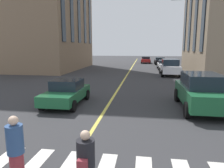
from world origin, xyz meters
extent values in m
cube|color=#D8C64C|center=(20.00, 0.00, 0.00)|extent=(80.00, 0.16, 0.01)
cube|color=silver|center=(30.48, -4.90, 0.59)|extent=(4.40, 1.80, 0.55)
cube|color=#19232D|center=(30.26, -4.90, 1.12)|extent=(1.85, 1.58, 0.50)
cylinder|color=black|center=(31.94, -4.04, 0.32)|extent=(0.64, 0.22, 0.64)
cylinder|color=black|center=(31.94, -5.76, 0.32)|extent=(0.64, 0.22, 0.64)
cylinder|color=black|center=(29.03, -4.04, 0.32)|extent=(0.64, 0.22, 0.64)
cylinder|color=black|center=(29.03, -5.76, 0.32)|extent=(0.64, 0.22, 0.64)
cube|color=#1E6038|center=(9.81, 2.37, 0.57)|extent=(3.90, 1.75, 0.55)
cube|color=#19232D|center=(10.01, 2.37, 1.12)|extent=(1.64, 1.54, 0.55)
cylinder|color=black|center=(8.52, 1.53, 0.30)|extent=(0.60, 0.21, 0.60)
cylinder|color=black|center=(8.52, 3.21, 0.30)|extent=(0.60, 0.21, 0.60)
cylinder|color=black|center=(11.10, 1.53, 0.30)|extent=(0.60, 0.21, 0.60)
cylinder|color=black|center=(11.10, 3.21, 0.30)|extent=(0.60, 0.21, 0.60)
cube|color=silver|center=(23.64, -4.90, 0.78)|extent=(4.70, 1.95, 0.80)
cube|color=#19232D|center=(23.64, -4.90, 1.53)|extent=(2.59, 1.72, 0.70)
cylinder|color=black|center=(25.19, -3.96, 0.38)|extent=(0.76, 0.27, 0.76)
cylinder|color=black|center=(25.19, -5.84, 0.38)|extent=(0.76, 0.27, 0.76)
cylinder|color=black|center=(22.08, -3.96, 0.38)|extent=(0.76, 0.27, 0.76)
cylinder|color=black|center=(22.08, -5.84, 0.38)|extent=(0.76, 0.27, 0.76)
cube|color=#B21E1E|center=(42.77, -2.29, 0.59)|extent=(4.40, 1.80, 0.55)
cube|color=#19232D|center=(42.55, -2.29, 1.12)|extent=(1.85, 1.58, 0.50)
cylinder|color=black|center=(44.23, -1.42, 0.32)|extent=(0.64, 0.22, 0.64)
cylinder|color=black|center=(44.23, -3.15, 0.32)|extent=(0.64, 0.22, 0.64)
cylinder|color=black|center=(41.32, -1.42, 0.32)|extent=(0.64, 0.22, 0.64)
cylinder|color=black|center=(41.32, -3.15, 0.32)|extent=(0.64, 0.22, 0.64)
cube|color=black|center=(39.80, -4.90, 0.59)|extent=(4.40, 1.80, 0.55)
cube|color=#19232D|center=(39.58, -4.90, 1.12)|extent=(1.85, 1.58, 0.50)
cylinder|color=black|center=(41.25, -4.04, 0.32)|extent=(0.64, 0.22, 0.64)
cylinder|color=black|center=(41.25, -5.76, 0.32)|extent=(0.64, 0.22, 0.64)
cylinder|color=black|center=(38.35, -4.04, 0.32)|extent=(0.64, 0.22, 0.64)
cylinder|color=black|center=(38.35, -5.76, 0.32)|extent=(0.64, 0.22, 0.64)
cube|color=#1E6038|center=(9.96, -4.90, 0.78)|extent=(4.70, 1.95, 0.80)
cube|color=#19232D|center=(9.96, -4.90, 1.53)|extent=(2.59, 1.72, 0.70)
cylinder|color=black|center=(11.51, -3.96, 0.38)|extent=(0.76, 0.27, 0.76)
cylinder|color=black|center=(11.51, -5.84, 0.38)|extent=(0.76, 0.27, 0.76)
cylinder|color=black|center=(8.41, -3.96, 0.38)|extent=(0.76, 0.27, 0.76)
cylinder|color=black|center=(2.61, -0.80, 1.05)|extent=(0.38, 0.38, 0.62)
sphere|color=beige|center=(2.61, -0.80, 1.46)|extent=(0.20, 0.20, 0.20)
cube|color=maroon|center=(2.36, -0.80, 0.92)|extent=(0.12, 0.20, 0.28)
cylinder|color=#2D4C7F|center=(2.87, 0.94, 1.13)|extent=(0.38, 0.38, 0.68)
sphere|color=beige|center=(2.87, 0.94, 1.58)|extent=(0.22, 0.22, 0.22)
camera|label=1|loc=(-1.23, -1.93, 3.20)|focal=33.57mm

